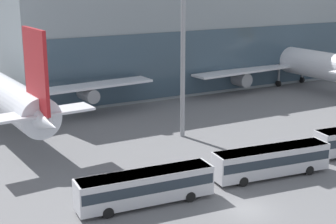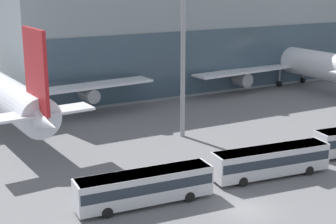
{
  "view_description": "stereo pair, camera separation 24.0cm",
  "coord_description": "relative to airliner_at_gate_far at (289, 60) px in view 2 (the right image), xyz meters",
  "views": [
    {
      "loc": [
        -26.43,
        -33.65,
        20.43
      ],
      "look_at": [
        2.76,
        19.79,
        4.0
      ],
      "focal_mm": 55.0,
      "sensor_mm": 36.0,
      "label": 1
    },
    {
      "loc": [
        -26.22,
        -33.77,
        20.43
      ],
      "look_at": [
        2.76,
        19.79,
        4.0
      ],
      "focal_mm": 55.0,
      "sensor_mm": 36.0,
      "label": 2
    }
  ],
  "objects": [
    {
      "name": "ground_plane",
      "position": [
        -39.8,
        -40.02,
        -4.67
      ],
      "size": [
        440.0,
        440.0,
        0.0
      ],
      "primitive_type": "plane",
      "color": "slate"
    },
    {
      "name": "floodlight_mast",
      "position": [
        -34.07,
        -18.67,
        10.43
      ],
      "size": [
        2.35,
        2.35,
        23.82
      ],
      "color": "gray",
      "rests_on": "ground_plane"
    },
    {
      "name": "shuttle_bus_1",
      "position": [
        -32.9,
        -34.95,
        -2.82
      ],
      "size": [
        13.0,
        3.93,
        3.13
      ],
      "rotation": [
        0.0,
        0.0,
        -0.11
      ],
      "color": "silver",
      "rests_on": "ground_plane"
    },
    {
      "name": "airliner_at_gate_far",
      "position": [
        0.0,
        0.0,
        0.0
      ],
      "size": [
        44.29,
        43.42,
        12.47
      ],
      "rotation": [
        0.0,
        0.0,
        1.66
      ],
      "color": "white",
      "rests_on": "ground_plane"
    },
    {
      "name": "terminal_building",
      "position": [
        18.53,
        10.68,
        5.39
      ],
      "size": [
        136.07,
        21.88,
        29.4
      ],
      "color": "gray",
      "rests_on": "ground_plane"
    },
    {
      "name": "shuttle_bus_0",
      "position": [
        -47.32,
        -34.77,
        -2.82
      ],
      "size": [
        12.95,
        3.5,
        3.13
      ],
      "rotation": [
        0.0,
        0.0,
        -0.07
      ],
      "color": "silver",
      "rests_on": "ground_plane"
    }
  ]
}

